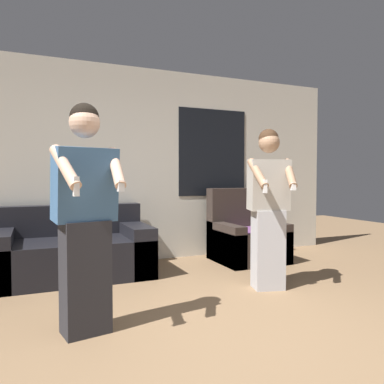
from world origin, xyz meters
TOP-DOWN VIEW (x-y plane):
  - ground_plane at (0.00, 0.00)m, footprint 14.00×14.00m
  - wall_back at (0.02, 3.08)m, footprint 6.46×0.07m
  - couch at (-0.87, 2.55)m, footprint 1.80×0.99m
  - armchair at (1.48, 2.48)m, footprint 0.90×0.84m
  - person_left at (-0.92, 0.82)m, footprint 0.50×0.54m
  - person_right at (0.99, 1.24)m, footprint 0.49×0.54m

SIDE VIEW (x-z plane):
  - ground_plane at x=0.00m, z-range 0.00..0.00m
  - couch at x=-0.87m, z-range -0.12..0.71m
  - armchair at x=1.48m, z-range -0.18..0.83m
  - person_right at x=0.99m, z-range 0.02..1.70m
  - person_left at x=-0.92m, z-range 0.01..1.74m
  - wall_back at x=0.02m, z-range 0.00..2.70m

